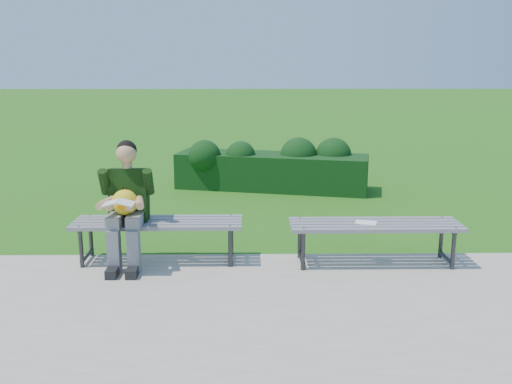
{
  "coord_description": "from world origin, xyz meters",
  "views": [
    {
      "loc": [
        0.25,
        -6.08,
        2.13
      ],
      "look_at": [
        0.34,
        -0.12,
        0.77
      ],
      "focal_mm": 40.0,
      "sensor_mm": 36.0,
      "label": 1
    }
  ],
  "objects_px": {
    "bench_right": "(375,228)",
    "paper_sheet": "(366,223)",
    "hedge": "(274,166)",
    "bench_left": "(158,226)",
    "seated_boy": "(127,201)"
  },
  "relations": [
    {
      "from": "hedge",
      "to": "paper_sheet",
      "type": "height_order",
      "value": "hedge"
    },
    {
      "from": "seated_boy",
      "to": "paper_sheet",
      "type": "distance_m",
      "value": 2.53
    },
    {
      "from": "hedge",
      "to": "seated_boy",
      "type": "xyz_separation_m",
      "value": [
        -1.71,
        -3.76,
        0.33
      ]
    },
    {
      "from": "bench_left",
      "to": "seated_boy",
      "type": "distance_m",
      "value": 0.44
    },
    {
      "from": "seated_boy",
      "to": "paper_sheet",
      "type": "relative_size",
      "value": 5.1
    },
    {
      "from": "bench_left",
      "to": "seated_boy",
      "type": "relative_size",
      "value": 1.37
    },
    {
      "from": "bench_right",
      "to": "paper_sheet",
      "type": "bearing_deg",
      "value": 180.0
    },
    {
      "from": "bench_left",
      "to": "paper_sheet",
      "type": "xyz_separation_m",
      "value": [
        2.21,
        -0.11,
        0.06
      ]
    },
    {
      "from": "bench_right",
      "to": "seated_boy",
      "type": "relative_size",
      "value": 1.37
    },
    {
      "from": "paper_sheet",
      "to": "bench_right",
      "type": "bearing_deg",
      "value": 0.0
    },
    {
      "from": "bench_left",
      "to": "paper_sheet",
      "type": "height_order",
      "value": "bench_left"
    },
    {
      "from": "hedge",
      "to": "bench_right",
      "type": "distance_m",
      "value": 3.88
    },
    {
      "from": "bench_right",
      "to": "bench_left",
      "type": "bearing_deg",
      "value": 177.22
    },
    {
      "from": "hedge",
      "to": "bench_left",
      "type": "bearing_deg",
      "value": -111.14
    },
    {
      "from": "bench_left",
      "to": "bench_right",
      "type": "height_order",
      "value": "same"
    }
  ]
}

